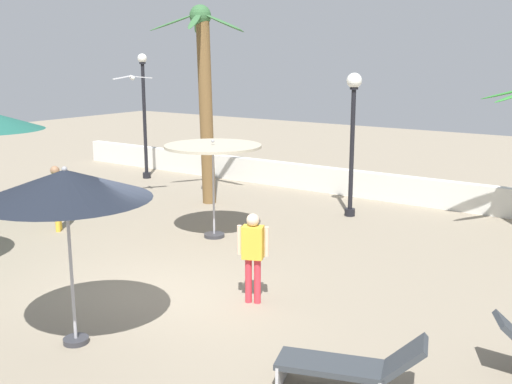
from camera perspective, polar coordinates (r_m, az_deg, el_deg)
The scene contains 11 objects.
ground_plane at distance 11.04m, azimuth -10.53°, elevation -10.35°, with size 56.00×56.00×0.00m, color gray.
boundary_wall at distance 18.93m, azimuth 11.23°, elevation 0.52°, with size 25.20×0.30×0.80m, color silver.
patio_umbrella_2 at distance 9.21m, azimuth -17.21°, elevation 0.58°, with size 2.47×2.47×2.71m.
patio_umbrella_3 at distance 14.40m, azimuth -4.00°, elevation 3.70°, with size 2.27×2.27×2.35m.
palm_tree_2 at distance 17.86m, azimuth -4.78°, elevation 9.81°, with size 2.50×2.65×5.65m.
lamp_post_0 at distance 21.91m, azimuth -10.30°, elevation 7.54°, with size 0.32×0.32×4.32m.
lamp_post_1 at distance 16.49m, azimuth 8.94°, elevation 6.19°, with size 0.40×0.40×3.82m.
lounge_chair_0 at distance 8.25m, azimuth 8.72°, elevation -15.54°, with size 1.96×1.12×0.84m.
guest_0 at distance 10.69m, azimuth -0.29°, elevation -5.34°, with size 0.52×0.36×1.61m.
guest_1 at distance 15.86m, azimuth -17.98°, elevation 0.01°, with size 0.41×0.45×1.64m.
seagull_0 at distance 17.87m, azimuth -11.38°, elevation 10.33°, with size 0.67×1.03×0.14m.
Camera 1 is at (7.34, -7.08, 4.25)m, focal length 43.25 mm.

